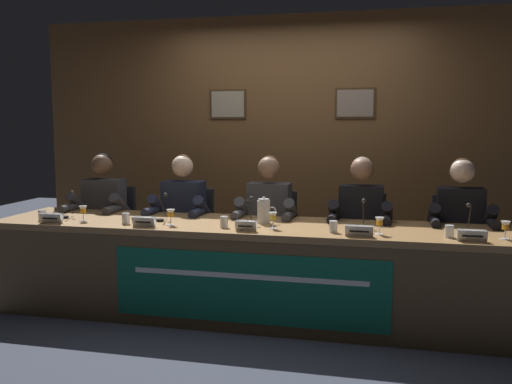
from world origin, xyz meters
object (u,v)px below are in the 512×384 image
(microphone_center, at_px, (249,216))
(water_pitcher_central, at_px, (264,211))
(nameplate_far_left, at_px, (51,218))
(water_cup_center, at_px, (224,223))
(microphone_left, at_px, (162,211))
(nameplate_center, at_px, (246,226))
(juice_glass_right, at_px, (379,222))
(panelist_far_right, at_px, (461,224))
(microphone_far_left, at_px, (67,209))
(conference_table, at_px, (252,255))
(juice_glass_far_right, at_px, (505,227))
(chair_far_right, at_px, (457,253))
(chair_left, at_px, (189,240))
(chair_center, at_px, (272,244))
(water_cup_left, at_px, (126,219))
(water_cup_far_right, at_px, (449,232))
(juice_glass_far_left, at_px, (83,211))
(microphone_far_right, at_px, (469,225))
(microphone_right, at_px, (363,219))
(nameplate_left, at_px, (144,222))
(water_cup_far_left, at_px, (42,216))
(panelist_center, at_px, (267,217))
(chair_far_left, at_px, (111,236))
(water_cup_right, at_px, (333,227))
(chair_right, at_px, (361,249))
(panelist_left, at_px, (181,214))
(panelist_far_left, at_px, (100,211))
(nameplate_right, at_px, (359,231))
(nameplate_far_right, at_px, (472,236))
(panelist_right, at_px, (360,221))
(juice_glass_center, at_px, (273,217))

(microphone_center, distance_m, water_pitcher_central, 0.16)
(nameplate_far_left, bearing_deg, water_cup_center, 5.35)
(microphone_left, distance_m, nameplate_center, 0.82)
(water_cup_center, height_order, juice_glass_right, juice_glass_right)
(panelist_far_right, bearing_deg, microphone_far_left, -171.37)
(conference_table, xyz_separation_m, nameplate_far_left, (-1.57, -0.22, 0.26))
(juice_glass_far_right, bearing_deg, chair_far_right, 104.81)
(chair_left, xyz_separation_m, chair_center, (0.78, 0.00, 0.00))
(water_cup_left, height_order, water_cup_far_right, same)
(juice_glass_far_left, bearing_deg, microphone_far_right, 2.06)
(microphone_far_left, relative_size, microphone_right, 1.00)
(chair_left, height_order, nameplate_left, chair_left)
(water_cup_left, xyz_separation_m, water_cup_far_right, (2.40, 0.02, 0.00))
(water_cup_far_left, bearing_deg, panelist_center, 21.24)
(chair_far_left, height_order, water_cup_right, chair_far_left)
(juice_glass_right, relative_size, water_pitcher_central, 0.59)
(microphone_far_left, relative_size, chair_right, 0.24)
(panelist_center, bearing_deg, panelist_far_right, 0.00)
(chair_left, height_order, panelist_left, panelist_left)
(water_cup_left, bearing_deg, microphone_right, 6.49)
(juice_glass_far_left, distance_m, panelist_left, 0.86)
(panelist_far_left, distance_m, panelist_left, 0.78)
(nameplate_right, height_order, nameplate_far_right, same)
(chair_far_left, xyz_separation_m, water_cup_left, (0.58, -0.85, 0.33))
(water_cup_far_left, relative_size, microphone_far_left, 0.39)
(juice_glass_far_left, distance_m, chair_left, 1.07)
(conference_table, height_order, nameplate_center, nameplate_center)
(chair_left, bearing_deg, juice_glass_far_right, -17.48)
(panelist_right, distance_m, microphone_far_right, 0.93)
(chair_far_left, relative_size, panelist_far_left, 0.74)
(conference_table, xyz_separation_m, microphone_far_left, (-1.60, 0.06, 0.29))
(nameplate_left, height_order, water_cup_center, water_cup_center)
(panelist_center, height_order, chair_far_right, panelist_center)
(water_cup_center, bearing_deg, conference_table, 23.79)
(juice_glass_far_left, bearing_deg, chair_far_right, 15.46)
(water_cup_center, relative_size, juice_glass_right, 0.69)
(water_cup_far_left, xyz_separation_m, water_cup_left, (0.72, 0.02, 0.00))
(conference_table, bearing_deg, juice_glass_center, -16.62)
(juice_glass_right, height_order, water_pitcher_central, water_pitcher_central)
(nameplate_far_left, distance_m, juice_glass_center, 1.75)
(panelist_center, bearing_deg, panelist_far_left, 180.00)
(water_cup_center, relative_size, water_cup_right, 1.00)
(microphone_right, bearing_deg, water_cup_right, -136.80)
(water_cup_left, distance_m, panelist_right, 1.88)
(water_cup_center, bearing_deg, juice_glass_far_right, 0.54)
(nameplate_left, bearing_deg, chair_center, 49.86)
(nameplate_center, height_order, microphone_center, microphone_center)
(nameplate_right, height_order, juice_glass_far_right, juice_glass_far_right)
(panelist_far_left, height_order, panelist_far_right, same)
(panelist_right, bearing_deg, conference_table, -145.54)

